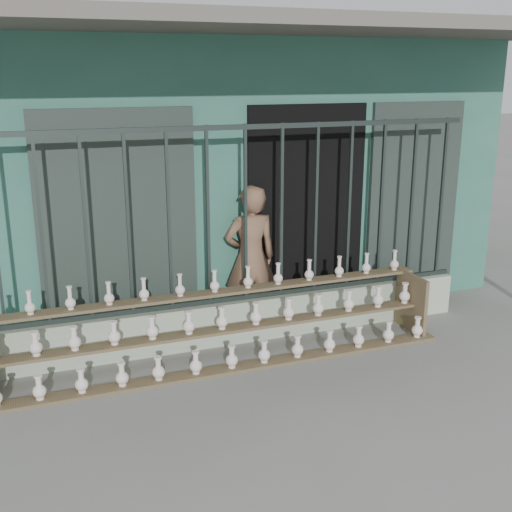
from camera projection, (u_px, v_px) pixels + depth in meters
name	position (u px, v px, depth m)	size (l,w,h in m)	color
ground	(296.00, 394.00, 5.64)	(60.00, 60.00, 0.00)	slate
workshop_building	(175.00, 154.00, 9.00)	(7.40, 6.60, 3.21)	#306555
parapet_wall	(246.00, 319.00, 6.75)	(5.00, 0.20, 0.45)	#AAB99F
security_fence	(245.00, 215.00, 6.44)	(5.00, 0.04, 1.80)	#283330
shelf_rack	(223.00, 326.00, 6.21)	(4.50, 0.68, 0.85)	brown
elderly_woman	(251.00, 258.00, 6.92)	(0.58, 0.38, 1.59)	brown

